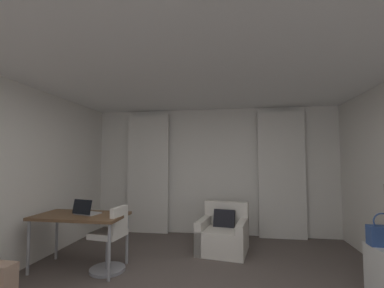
{
  "coord_description": "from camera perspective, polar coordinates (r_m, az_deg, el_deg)",
  "views": [
    {
      "loc": [
        0.43,
        -2.48,
        1.52
      ],
      "look_at": [
        -0.19,
        1.46,
        1.77
      ],
      "focal_mm": 24.38,
      "sensor_mm": 36.0,
      "label": 1
    }
  ],
  "objects": [
    {
      "name": "wall_window",
      "position": [
        5.53,
        4.52,
        -5.86
      ],
      "size": [
        5.12,
        0.06,
        2.6
      ],
      "color": "silver",
      "rests_on": "ground"
    },
    {
      "name": "ceiling",
      "position": [
        2.75,
        -0.81,
        20.22
      ],
      "size": [
        5.12,
        6.12,
        0.06
      ],
      "primitive_type": "cube",
      "color": "white",
      "rests_on": "wall_left"
    },
    {
      "name": "curtain_left_panel",
      "position": [
        5.68,
        -9.64,
        -6.27
      ],
      "size": [
        0.9,
        0.06,
        2.5
      ],
      "color": "silver",
      "rests_on": "ground"
    },
    {
      "name": "curtain_right_panel",
      "position": [
        5.47,
        19.02,
        -6.23
      ],
      "size": [
        0.9,
        0.06,
        2.5
      ],
      "color": "silver",
      "rests_on": "ground"
    },
    {
      "name": "armchair",
      "position": [
        4.67,
        6.88,
        -19.16
      ],
      "size": [
        0.89,
        0.9,
        0.78
      ],
      "color": "silver",
      "rests_on": "ground"
    },
    {
      "name": "desk",
      "position": [
        4.15,
        -23.15,
        -14.88
      ],
      "size": [
        1.25,
        0.67,
        0.75
      ],
      "color": "brown",
      "rests_on": "ground"
    },
    {
      "name": "desk_chair",
      "position": [
        4.0,
        -17.39,
        -19.79
      ],
      "size": [
        0.48,
        0.48,
        0.88
      ],
      "color": "gray",
      "rests_on": "ground"
    },
    {
      "name": "laptop",
      "position": [
        4.1,
        -22.2,
        -13.45
      ],
      "size": [
        0.37,
        0.32,
        0.22
      ],
      "color": "#ADADB2",
      "rests_on": "desk"
    },
    {
      "name": "handbag_primary",
      "position": [
        3.78,
        36.29,
        -15.77
      ],
      "size": [
        0.3,
        0.14,
        0.37
      ],
      "color": "#335193",
      "rests_on": "tv_console"
    }
  ]
}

